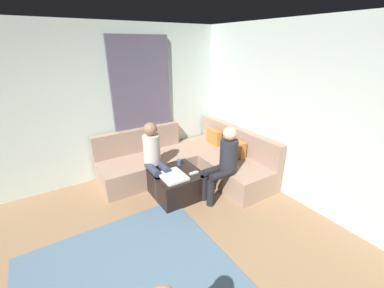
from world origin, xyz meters
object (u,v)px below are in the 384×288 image
object	(u,v)px
coffee_mug	(179,162)
person_on_couch_side	(154,156)
sectional_couch	(190,161)
ottoman	(177,184)
game_remote	(194,173)
person_on_couch_back	(224,161)

from	to	relation	value
coffee_mug	person_on_couch_side	bearing A→B (deg)	-102.66
sectional_couch	coffee_mug	distance (m)	0.48
ottoman	coffee_mug	xyz separation A→B (m)	(-0.22, 0.18, 0.26)
ottoman	person_on_couch_side	world-z (taller)	person_on_couch_side
game_remote	person_on_couch_side	bearing A→B (deg)	-137.42
sectional_couch	ottoman	distance (m)	0.72
person_on_couch_back	game_remote	bearing A→B (deg)	56.35
sectional_couch	person_on_couch_back	bearing A→B (deg)	3.51
sectional_couch	coffee_mug	size ratio (longest dim) A/B	26.84
person_on_couch_back	ottoman	bearing A→B (deg)	54.21
ottoman	game_remote	distance (m)	0.36
sectional_couch	person_on_couch_back	size ratio (longest dim) A/B	2.12
ottoman	person_on_couch_back	xyz separation A→B (m)	(0.44, 0.61, 0.45)
coffee_mug	person_on_couch_back	size ratio (longest dim) A/B	0.08
game_remote	person_on_couch_side	distance (m)	0.71
person_on_couch_side	person_on_couch_back	bearing A→B (deg)	138.22
coffee_mug	person_on_couch_side	xyz separation A→B (m)	(-0.09, -0.41, 0.19)
ottoman	person_on_couch_side	bearing A→B (deg)	-143.35
ottoman	person_on_couch_side	size ratio (longest dim) A/B	0.63
coffee_mug	game_remote	world-z (taller)	coffee_mug
person_on_couch_side	sectional_couch	bearing A→B (deg)	-169.34
sectional_couch	ottoman	bearing A→B (deg)	-50.16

